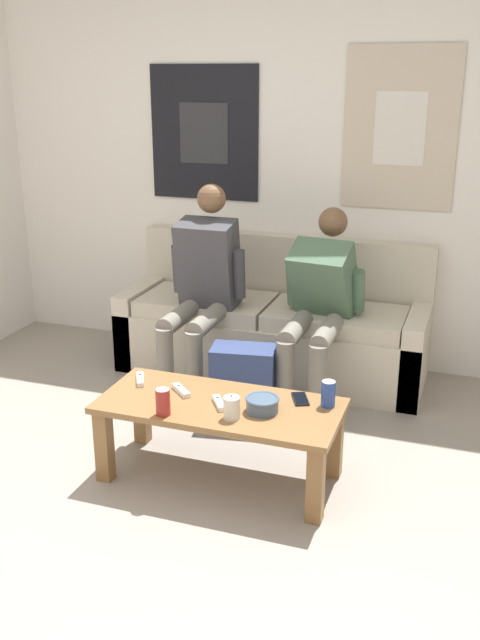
% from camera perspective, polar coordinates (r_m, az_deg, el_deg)
% --- Properties ---
extents(ground_plane, '(18.00, 18.00, 0.00)m').
position_cam_1_polar(ground_plane, '(3.12, -10.35, -17.46)').
color(ground_plane, gray).
extents(wall_back, '(10.00, 0.07, 2.55)m').
position_cam_1_polar(wall_back, '(4.69, 2.91, 12.24)').
color(wall_back, white).
rests_on(wall_back, ground_plane).
extents(couch, '(1.93, 0.67, 0.85)m').
position_cam_1_polar(couch, '(4.58, 2.69, -0.67)').
color(couch, beige).
rests_on(couch, ground_plane).
extents(coffee_table, '(1.13, 0.50, 0.39)m').
position_cam_1_polar(coffee_table, '(3.36, -1.62, -7.77)').
color(coffee_table, olive).
rests_on(coffee_table, ground_plane).
extents(person_seated_adult, '(0.47, 0.81, 1.22)m').
position_cam_1_polar(person_seated_adult, '(4.25, -3.06, 2.84)').
color(person_seated_adult, gray).
rests_on(person_seated_adult, ground_plane).
extents(person_seated_teen, '(0.47, 0.95, 1.10)m').
position_cam_1_polar(person_seated_teen, '(4.11, 6.36, 1.44)').
color(person_seated_teen, gray).
rests_on(person_seated_teen, ground_plane).
extents(backpack, '(0.38, 0.27, 0.43)m').
position_cam_1_polar(backpack, '(3.95, 0.23, -5.30)').
color(backpack, navy).
rests_on(backpack, ground_plane).
extents(ceramic_bowl, '(0.15, 0.15, 0.07)m').
position_cam_1_polar(ceramic_bowl, '(3.24, 1.80, -6.70)').
color(ceramic_bowl, '#475B75').
rests_on(ceramic_bowl, coffee_table).
extents(pillar_candle, '(0.07, 0.07, 0.11)m').
position_cam_1_polar(pillar_candle, '(3.17, -0.67, -7.04)').
color(pillar_candle, silver).
rests_on(pillar_candle, coffee_table).
extents(drink_can_blue, '(0.07, 0.07, 0.12)m').
position_cam_1_polar(drink_can_blue, '(3.30, 7.08, -5.87)').
color(drink_can_blue, '#28479E').
rests_on(drink_can_blue, coffee_table).
extents(drink_can_red, '(0.07, 0.07, 0.12)m').
position_cam_1_polar(drink_can_red, '(3.22, -6.18, -6.54)').
color(drink_can_red, maroon).
rests_on(drink_can_red, coffee_table).
extents(game_controller_near_left, '(0.13, 0.12, 0.03)m').
position_cam_1_polar(game_controller_near_left, '(3.44, -4.73, -5.63)').
color(game_controller_near_left, white).
rests_on(game_controller_near_left, coffee_table).
extents(game_controller_near_right, '(0.10, 0.14, 0.03)m').
position_cam_1_polar(game_controller_near_right, '(3.58, -7.99, -4.73)').
color(game_controller_near_right, white).
rests_on(game_controller_near_right, coffee_table).
extents(game_controller_far_center, '(0.11, 0.14, 0.03)m').
position_cam_1_polar(game_controller_far_center, '(3.30, -1.69, -6.66)').
color(game_controller_far_center, white).
rests_on(game_controller_far_center, coffee_table).
extents(cell_phone, '(0.12, 0.15, 0.01)m').
position_cam_1_polar(cell_phone, '(3.37, 4.85, -6.30)').
color(cell_phone, black).
rests_on(cell_phone, coffee_table).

